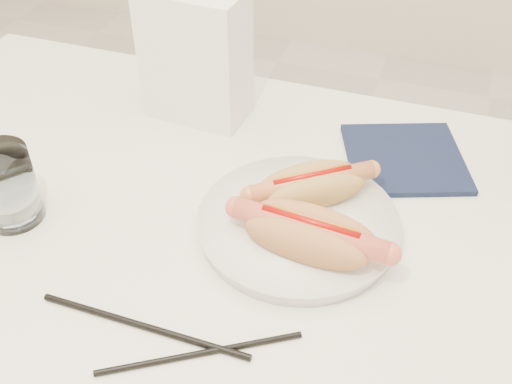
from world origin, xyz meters
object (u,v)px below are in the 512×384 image
(hotdog_left, at_px, (312,186))
(water_glass, at_px, (6,186))
(hotdog_right, at_px, (309,235))
(table, at_px, (214,267))
(napkin_box, at_px, (195,56))
(plate, at_px, (298,226))

(hotdog_left, relative_size, water_glass, 1.43)
(hotdog_left, distance_m, hotdog_right, 0.09)
(table, xyz_separation_m, water_glass, (-0.26, -0.05, 0.11))
(table, height_order, napkin_box, napkin_box)
(plate, xyz_separation_m, water_glass, (-0.36, -0.09, 0.04))
(hotdog_left, bearing_deg, napkin_box, 107.05)
(table, bearing_deg, napkin_box, 115.98)
(plate, xyz_separation_m, napkin_box, (-0.23, 0.22, 0.09))
(hotdog_right, distance_m, water_glass, 0.39)
(water_glass, relative_size, napkin_box, 0.51)
(plate, height_order, hotdog_left, hotdog_left)
(hotdog_left, bearing_deg, plate, -132.50)
(table, distance_m, hotdog_right, 0.17)
(table, distance_m, plate, 0.13)
(table, height_order, plate, plate)
(plate, distance_m, water_glass, 0.38)
(hotdog_right, height_order, water_glass, water_glass)
(napkin_box, bearing_deg, hotdog_right, -41.01)
(hotdog_right, bearing_deg, hotdog_left, 108.35)
(table, xyz_separation_m, hotdog_right, (0.13, -0.00, 0.10))
(hotdog_right, height_order, napkin_box, napkin_box)
(hotdog_right, bearing_deg, water_glass, -167.80)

